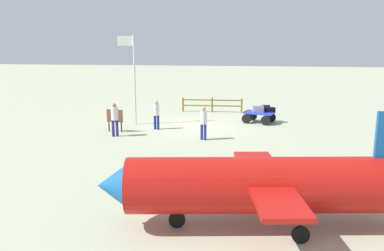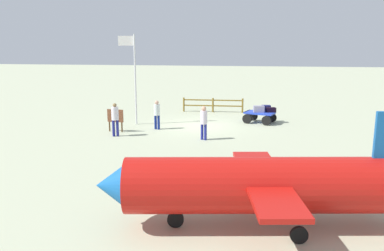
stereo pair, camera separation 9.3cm
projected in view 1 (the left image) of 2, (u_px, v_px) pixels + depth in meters
name	position (u px, v px, depth m)	size (l,w,h in m)	color
ground_plane	(199.00, 126.00, 23.21)	(120.00, 120.00, 0.00)	#A9B08F
luggage_cart	(259.00, 115.00, 23.93)	(2.07, 1.72, 0.67)	blue
suitcase_dark	(265.00, 108.00, 24.18)	(0.56, 0.37, 0.36)	navy
suitcase_olive	(270.00, 110.00, 23.83)	(0.62, 0.46, 0.27)	black
suitcase_grey	(258.00, 109.00, 23.77)	(0.68, 0.45, 0.38)	gray
worker_lead	(203.00, 120.00, 19.64)	(0.45, 0.45, 1.70)	navy
worker_trailing	(115.00, 117.00, 20.35)	(0.44, 0.44, 1.74)	navy
worker_supervisor	(156.00, 113.00, 22.03)	(0.42, 0.42, 1.63)	navy
airplane_near	(254.00, 185.00, 10.24)	(8.07, 5.01, 3.10)	#B8150F
flagpole	(133.00, 72.00, 22.96)	(0.98, 0.20, 5.25)	silver
signboard	(115.00, 118.00, 21.45)	(0.92, 0.18, 1.23)	#4C3319
wooden_fence	(212.00, 104.00, 27.62)	(4.23, 0.24, 0.99)	brown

